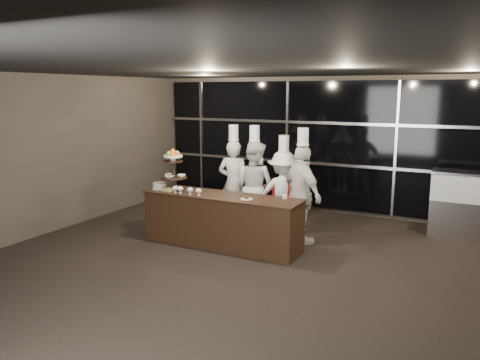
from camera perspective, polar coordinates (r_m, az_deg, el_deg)
The scene contains 14 objects.
room at distance 5.86m, azimuth -1.22°, elevation -0.83°, with size 10.00×10.00×10.00m.
window_wall at distance 10.41m, azimuth 11.94°, elevation 4.05°, with size 8.60×0.10×2.80m.
buffet_counter at distance 8.17m, azimuth -2.22°, elevation -4.95°, with size 2.84×0.74×0.92m.
display_stand at distance 8.51m, azimuth -8.13°, elevation 1.61°, with size 0.48×0.48×0.74m.
compotes at distance 8.16m, azimuth -6.61°, elevation -1.15°, with size 0.59×0.11×0.12m.
layer_cake at distance 8.70m, azimuth -9.73°, elevation -0.69°, with size 0.30×0.30×0.11m.
pastry_squares at distance 8.46m, azimuth -8.81°, elevation -1.16°, with size 0.19×0.13×0.05m.
small_plate at distance 7.73m, azimuth 0.80°, elevation -2.27°, with size 0.20×0.20×0.05m.
chef_cup at distance 7.82m, azimuth 5.49°, elevation -2.01°, with size 0.08×0.08×0.07m, color white.
display_case at distance 9.54m, azimuth 26.05°, elevation -2.39°, with size 1.29×0.56×1.24m.
chef_a at distance 9.28m, azimuth -0.77°, elevation -0.30°, with size 0.69×0.51×2.04m.
chef_b at distance 8.96m, azimuth 1.75°, elevation -0.75°, with size 0.94×0.79×2.05m.
chef_c at distance 8.77m, azimuth 5.27°, elevation -1.60°, with size 1.16×0.87×1.89m.
chef_d at distance 8.29m, azimuth 7.52°, elevation -1.73°, with size 1.10×0.94×2.06m.
Camera 1 is at (2.75, -5.03, 2.68)m, focal length 35.00 mm.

